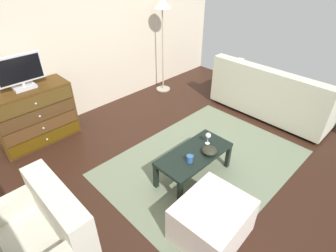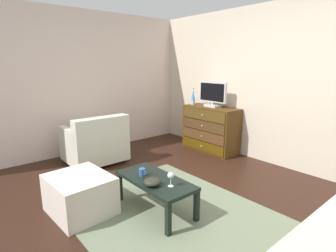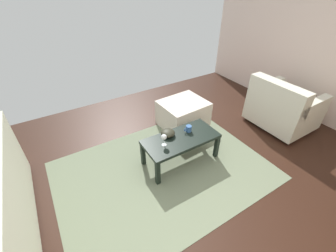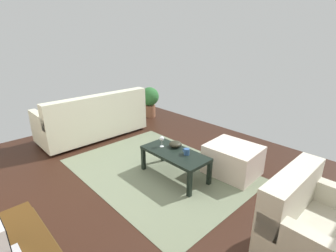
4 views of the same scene
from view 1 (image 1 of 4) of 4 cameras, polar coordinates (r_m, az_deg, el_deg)
ground_plane at (r=3.68m, az=3.22°, el=-8.13°), size 5.87×4.85×0.05m
wall_accent_rear at (r=4.63m, az=-17.52°, el=18.05°), size 5.87×0.12×2.57m
area_rug at (r=3.69m, az=7.67°, el=-7.76°), size 2.60×1.90×0.01m
dresser at (r=4.29m, az=-26.65°, el=1.98°), size 1.08×0.49×0.85m
tv at (r=4.04m, az=-29.17°, el=10.09°), size 0.61×0.18×0.46m
coffee_table at (r=3.27m, az=5.65°, el=-6.40°), size 0.97×0.45×0.38m
wine_glass at (r=3.33m, az=8.59°, el=-2.10°), size 0.07×0.07×0.16m
mug at (r=3.08m, az=4.68°, el=-6.97°), size 0.11×0.08×0.08m
bowl_decorative at (r=3.22m, az=8.85°, el=-5.22°), size 0.18×0.18×0.08m
couch_large at (r=4.87m, az=21.30°, el=6.08°), size 0.85×1.99×0.88m
armchair at (r=2.70m, az=-26.14°, el=-22.06°), size 0.80×0.90×0.82m
ottoman at (r=2.80m, az=9.38°, el=-19.33°), size 0.73×0.64×0.43m
standing_lamp at (r=5.08m, az=-1.22°, el=23.14°), size 0.32×0.32×1.74m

